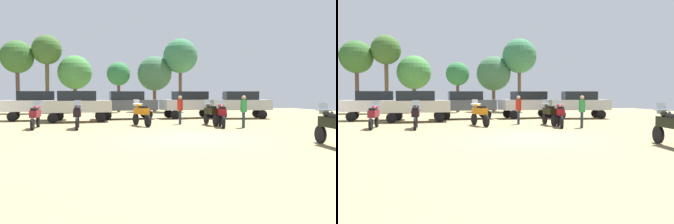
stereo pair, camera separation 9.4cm
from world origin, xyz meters
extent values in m
cube|color=#8F7E56|center=(0.00, 0.00, 0.01)|extent=(44.00, 52.00, 0.02)
cylinder|color=black|center=(2.96, 6.10, 0.34)|extent=(0.12, 0.64, 0.64)
cylinder|color=black|center=(2.96, 4.58, 0.34)|extent=(0.12, 0.64, 0.64)
cube|color=black|center=(2.96, 5.34, 0.84)|extent=(0.36, 1.29, 0.36)
ellipsoid|color=black|center=(2.96, 5.63, 1.12)|extent=(0.32, 0.48, 0.24)
cube|color=black|center=(2.96, 5.12, 1.08)|extent=(0.30, 0.56, 0.12)
cube|color=silver|center=(2.96, 5.95, 1.30)|extent=(0.36, 0.15, 0.39)
cylinder|color=#B7B7BC|center=(2.96, 5.86, 1.24)|extent=(0.62, 0.04, 0.04)
cylinder|color=black|center=(-4.47, 5.84, 0.34)|extent=(0.13, 0.64, 0.64)
cylinder|color=black|center=(-4.51, 4.30, 0.34)|extent=(0.13, 0.64, 0.64)
cube|color=black|center=(-4.49, 5.07, 0.84)|extent=(0.39, 1.32, 0.36)
ellipsoid|color=black|center=(-4.48, 5.37, 1.12)|extent=(0.33, 0.49, 0.24)
cube|color=black|center=(-4.49, 4.84, 1.08)|extent=(0.31, 0.57, 0.12)
cube|color=silver|center=(-4.48, 5.70, 1.30)|extent=(0.36, 0.16, 0.39)
cylinder|color=#B7B7BC|center=(-4.48, 5.60, 1.24)|extent=(0.62, 0.05, 0.04)
cylinder|color=black|center=(3.33, 4.84, 0.35)|extent=(0.29, 0.67, 0.66)
cylinder|color=black|center=(2.95, 3.44, 0.35)|extent=(0.29, 0.67, 0.66)
cube|color=maroon|center=(3.14, 4.14, 0.86)|extent=(0.67, 1.29, 0.36)
ellipsoid|color=maroon|center=(3.21, 4.40, 1.14)|extent=(0.43, 0.55, 0.24)
cube|color=black|center=(3.08, 3.93, 1.10)|extent=(0.44, 0.62, 0.12)
cube|color=silver|center=(3.29, 4.70, 1.32)|extent=(0.39, 0.24, 0.39)
cylinder|color=#B7B7BC|center=(3.26, 4.61, 1.26)|extent=(0.61, 0.20, 0.04)
cylinder|color=black|center=(-6.58, 6.45, 0.32)|extent=(0.14, 0.61, 0.60)
cylinder|color=black|center=(-6.65, 4.81, 0.32)|extent=(0.14, 0.61, 0.60)
cube|color=maroon|center=(-6.61, 5.63, 0.80)|extent=(0.42, 1.41, 0.36)
ellipsoid|color=maroon|center=(-6.60, 5.94, 1.08)|extent=(0.34, 0.49, 0.24)
cube|color=black|center=(-6.62, 5.38, 1.04)|extent=(0.32, 0.57, 0.12)
cube|color=silver|center=(-6.59, 6.29, 1.26)|extent=(0.37, 0.17, 0.39)
cylinder|color=#B7B7BC|center=(-6.59, 6.19, 1.20)|extent=(0.62, 0.06, 0.04)
cylinder|color=black|center=(-1.22, 6.63, 0.35)|extent=(0.29, 0.67, 0.66)
cylinder|color=black|center=(-0.78, 5.09, 0.35)|extent=(0.29, 0.67, 0.66)
cube|color=orange|center=(-1.00, 5.86, 0.86)|extent=(0.72, 1.41, 0.36)
ellipsoid|color=orange|center=(-1.08, 6.16, 1.14)|extent=(0.44, 0.55, 0.24)
cube|color=black|center=(-0.93, 5.63, 1.10)|extent=(0.44, 0.62, 0.12)
cube|color=silver|center=(-1.18, 6.48, 1.32)|extent=(0.39, 0.24, 0.39)
cylinder|color=#B7B7BC|center=(-1.15, 6.39, 1.26)|extent=(0.61, 0.20, 0.04)
cylinder|color=black|center=(4.25, -2.44, 0.34)|extent=(0.22, 0.66, 0.65)
cube|color=black|center=(4.13, -3.20, 0.85)|extent=(0.55, 1.34, 0.36)
ellipsoid|color=black|center=(4.18, -2.91, 1.13)|extent=(0.39, 0.52, 0.24)
cube|color=silver|center=(4.23, -2.59, 1.31)|extent=(0.38, 0.21, 0.39)
cylinder|color=#B7B7BC|center=(4.21, -2.68, 1.25)|extent=(0.62, 0.13, 0.04)
cylinder|color=black|center=(-8.74, 10.87, 0.34)|extent=(0.65, 0.26, 0.64)
cylinder|color=black|center=(-8.83, 12.31, 0.34)|extent=(0.65, 0.26, 0.64)
cylinder|color=black|center=(-5.82, 11.06, 0.34)|extent=(0.65, 0.26, 0.64)
cylinder|color=black|center=(-5.91, 12.50, 0.34)|extent=(0.65, 0.26, 0.64)
cube|color=silver|center=(-7.33, 11.69, 1.03)|extent=(4.41, 2.07, 0.75)
cube|color=black|center=(-7.33, 11.69, 1.71)|extent=(2.46, 1.73, 0.61)
cylinder|color=black|center=(2.22, 10.51, 0.34)|extent=(0.66, 0.29, 0.64)
cylinder|color=black|center=(2.06, 11.94, 0.34)|extent=(0.66, 0.29, 0.64)
cylinder|color=black|center=(5.12, 10.83, 0.34)|extent=(0.66, 0.29, 0.64)
cylinder|color=black|center=(4.97, 12.26, 0.34)|extent=(0.66, 0.29, 0.64)
cube|color=#B5B4BA|center=(3.59, 11.39, 1.03)|extent=(4.47, 2.26, 0.75)
cube|color=black|center=(3.59, 11.39, 1.71)|extent=(2.52, 1.83, 0.61)
cylinder|color=black|center=(-2.61, 10.88, 0.34)|extent=(0.64, 0.23, 0.64)
cylinder|color=black|center=(-2.62, 12.32, 0.34)|extent=(0.64, 0.23, 0.64)
cylinder|color=black|center=(0.31, 10.91, 0.34)|extent=(0.64, 0.23, 0.64)
cylinder|color=black|center=(0.30, 12.35, 0.34)|extent=(0.64, 0.23, 0.64)
cube|color=#464C54|center=(-1.16, 11.61, 1.03)|extent=(4.32, 1.84, 0.75)
cube|color=black|center=(-1.16, 11.61, 1.71)|extent=(2.38, 1.61, 0.61)
cylinder|color=black|center=(-6.04, 8.94, 0.34)|extent=(0.64, 0.22, 0.64)
cylinder|color=black|center=(-6.05, 10.38, 0.34)|extent=(0.64, 0.22, 0.64)
cylinder|color=black|center=(-3.12, 8.96, 0.34)|extent=(0.64, 0.22, 0.64)
cylinder|color=black|center=(-3.12, 10.40, 0.34)|extent=(0.64, 0.22, 0.64)
cube|color=beige|center=(-4.58, 9.67, 1.03)|extent=(4.31, 1.82, 0.75)
cube|color=black|center=(-4.58, 9.67, 1.71)|extent=(2.37, 1.60, 0.61)
cylinder|color=black|center=(5.57, 9.79, 0.34)|extent=(0.67, 0.34, 0.64)
cylinder|color=black|center=(5.86, 11.20, 0.34)|extent=(0.67, 0.34, 0.64)
cylinder|color=black|center=(8.44, 9.21, 0.34)|extent=(0.67, 0.34, 0.64)
cylinder|color=black|center=(8.72, 10.62, 0.34)|extent=(0.67, 0.34, 0.64)
cube|color=#A8B1B1|center=(7.15, 10.20, 1.03)|extent=(4.57, 2.62, 0.75)
cube|color=black|center=(7.15, 10.20, 1.71)|extent=(2.63, 2.02, 0.61)
cylinder|color=#21353D|center=(4.18, 3.65, 0.44)|extent=(0.14, 0.14, 0.84)
cylinder|color=#21353D|center=(4.12, 3.49, 0.44)|extent=(0.14, 0.14, 0.84)
cylinder|color=#2A893F|center=(4.15, 3.57, 1.19)|extent=(0.44, 0.44, 0.66)
sphere|color=tan|center=(4.15, 3.57, 1.63)|extent=(0.23, 0.23, 0.23)
cylinder|color=#253242|center=(1.40, 6.29, 0.43)|extent=(0.14, 0.14, 0.83)
cylinder|color=#253242|center=(1.43, 6.46, 0.43)|extent=(0.14, 0.14, 0.83)
cylinder|color=#B52515|center=(1.41, 6.38, 1.17)|extent=(0.40, 0.40, 0.65)
sphere|color=tan|center=(1.41, 6.38, 1.61)|extent=(0.22, 0.22, 0.22)
cylinder|color=brown|center=(-0.81, 21.00, 1.67)|extent=(0.31, 0.31, 3.29)
sphere|color=#2D743D|center=(-0.81, 21.00, 3.83)|extent=(2.33, 2.33, 2.33)
cylinder|color=brown|center=(-5.03, 22.14, 1.63)|extent=(0.38, 0.38, 3.21)
sphere|color=#43873F|center=(-5.03, 22.14, 3.99)|extent=(3.36, 3.36, 3.36)
cylinder|color=brown|center=(3.01, 21.87, 1.60)|extent=(0.35, 0.35, 3.15)
sphere|color=#3D6C47|center=(3.01, 21.87, 3.98)|extent=(3.58, 3.58, 3.58)
cylinder|color=brown|center=(-10.25, 21.62, 2.33)|extent=(0.36, 0.36, 4.62)
sphere|color=#36672C|center=(-10.25, 21.62, 5.33)|extent=(3.07, 3.07, 3.07)
cylinder|color=brown|center=(-7.57, 21.43, 2.72)|extent=(0.36, 0.36, 5.41)
sphere|color=#396028|center=(-7.57, 21.43, 6.06)|extent=(2.80, 2.80, 2.80)
cylinder|color=brown|center=(5.55, 20.95, 2.49)|extent=(0.34, 0.34, 4.94)
sphere|color=#38794C|center=(5.55, 20.95, 5.76)|extent=(3.55, 3.55, 3.55)
camera|label=1|loc=(-4.11, -13.15, 1.81)|focal=36.47mm
camera|label=2|loc=(-4.02, -13.17, 1.81)|focal=36.47mm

